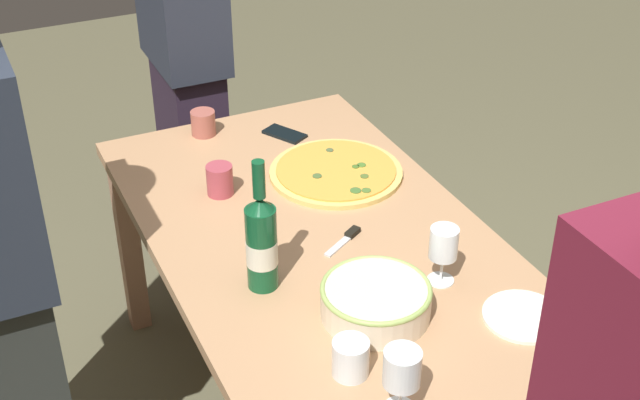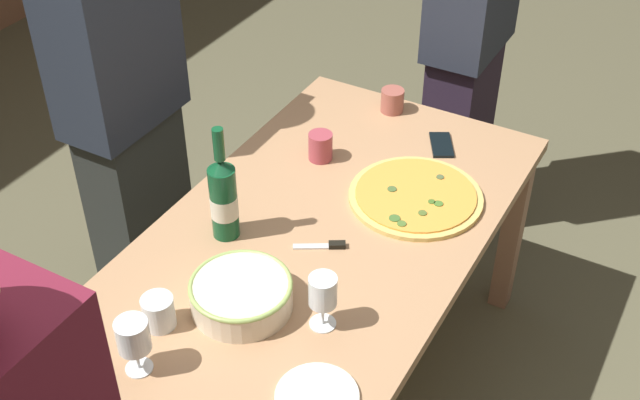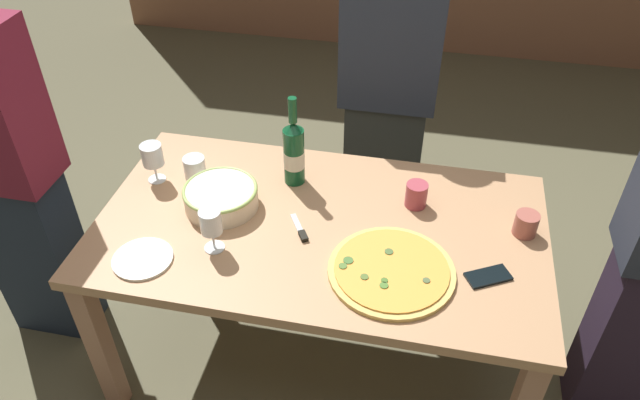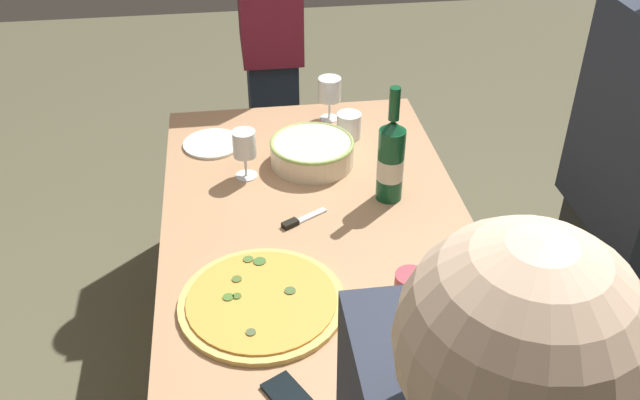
# 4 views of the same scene
# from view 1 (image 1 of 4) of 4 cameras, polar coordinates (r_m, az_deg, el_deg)

# --- Properties ---
(dining_table) EXTENTS (1.60, 0.90, 0.75)m
(dining_table) POSITION_cam_1_polar(r_m,az_deg,el_deg) (2.51, 0.00, -3.97)
(dining_table) COLOR tan
(dining_table) RESTS_ON ground
(pizza) EXTENTS (0.42, 0.42, 0.02)m
(pizza) POSITION_cam_1_polar(r_m,az_deg,el_deg) (2.73, 1.05, 1.85)
(pizza) COLOR #DFBC63
(pizza) RESTS_ON dining_table
(serving_bowl) EXTENTS (0.27, 0.27, 0.08)m
(serving_bowl) POSITION_cam_1_polar(r_m,az_deg,el_deg) (2.15, 3.65, -6.50)
(serving_bowl) COLOR beige
(serving_bowl) RESTS_ON dining_table
(wine_bottle) EXTENTS (0.08, 0.08, 0.37)m
(wine_bottle) POSITION_cam_1_polar(r_m,az_deg,el_deg) (2.19, -3.84, -2.73)
(wine_bottle) COLOR #104B28
(wine_bottle) RESTS_ON dining_table
(wine_glass_near_pizza) EXTENTS (0.08, 0.08, 0.16)m
(wine_glass_near_pizza) POSITION_cam_1_polar(r_m,az_deg,el_deg) (1.87, 5.37, -10.94)
(wine_glass_near_pizza) COLOR white
(wine_glass_near_pizza) RESTS_ON dining_table
(wine_glass_by_bottle) EXTENTS (0.07, 0.07, 0.16)m
(wine_glass_by_bottle) POSITION_cam_1_polar(r_m,az_deg,el_deg) (2.24, 8.05, -2.99)
(wine_glass_by_bottle) COLOR white
(wine_glass_by_bottle) RESTS_ON dining_table
(cup_amber) EXTENTS (0.08, 0.08, 0.08)m
(cup_amber) POSITION_cam_1_polar(r_m,az_deg,el_deg) (2.98, -7.62, 5.00)
(cup_amber) COLOR #A6584B
(cup_amber) RESTS_ON dining_table
(cup_ceramic) EXTENTS (0.09, 0.09, 0.09)m
(cup_ceramic) POSITION_cam_1_polar(r_m,az_deg,el_deg) (1.99, 2.00, -10.25)
(cup_ceramic) COLOR white
(cup_ceramic) RESTS_ON dining_table
(cup_spare) EXTENTS (0.08, 0.08, 0.09)m
(cup_spare) POSITION_cam_1_polar(r_m,az_deg,el_deg) (2.63, -6.55, 1.31)
(cup_spare) COLOR #A9414D
(cup_spare) RESTS_ON dining_table
(side_plate) EXTENTS (0.20, 0.20, 0.01)m
(side_plate) POSITION_cam_1_polar(r_m,az_deg,el_deg) (2.22, 13.11, -7.40)
(side_plate) COLOR white
(side_plate) RESTS_ON dining_table
(cell_phone) EXTENTS (0.16, 0.13, 0.01)m
(cell_phone) POSITION_cam_1_polar(r_m,az_deg,el_deg) (2.96, -2.32, 4.32)
(cell_phone) COLOR black
(cell_phone) RESTS_ON dining_table
(pizza_knife) EXTENTS (0.10, 0.14, 0.02)m
(pizza_knife) POSITION_cam_1_polar(r_m,az_deg,el_deg) (2.43, 1.75, -2.49)
(pizza_knife) COLOR silver
(pizza_knife) RESTS_ON dining_table
(person_guest_left) EXTENTS (0.43, 0.24, 1.64)m
(person_guest_left) POSITION_cam_1_polar(r_m,az_deg,el_deg) (3.41, -8.76, 9.18)
(person_guest_left) COLOR #291D2F
(person_guest_left) RESTS_ON ground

